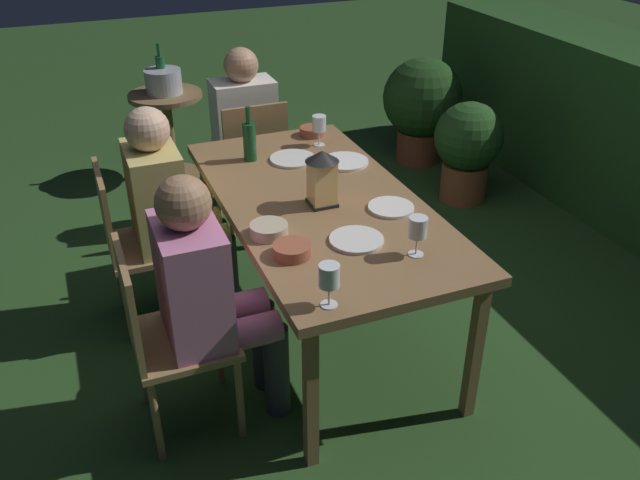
{
  "coord_description": "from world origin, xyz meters",
  "views": [
    {
      "loc": [
        2.58,
        -1.04,
        2.15
      ],
      "look_at": [
        0.0,
        0.0,
        0.52
      ],
      "focal_mm": 37.37,
      "sensor_mm": 36.0,
      "label": 1
    }
  ],
  "objects": [
    {
      "name": "bowl_bread",
      "position": [
        0.43,
        -0.29,
        0.77
      ],
      "size": [
        0.16,
        0.16,
        0.05
      ],
      "color": "#9E5138",
      "rests_on": "dining_table"
    },
    {
      "name": "dining_table",
      "position": [
        0.0,
        0.0,
        0.69
      ],
      "size": [
        1.78,
        0.87,
        0.74
      ],
      "color": "olive",
      "rests_on": "ground"
    },
    {
      "name": "plate_d",
      "position": [
        0.21,
        0.26,
        0.75
      ],
      "size": [
        0.21,
        0.21,
        0.01
      ],
      "primitive_type": "cylinder",
      "color": "white",
      "rests_on": "dining_table"
    },
    {
      "name": "green_bottle_on_table",
      "position": [
        -0.56,
        -0.17,
        0.85
      ],
      "size": [
        0.07,
        0.07,
        0.29
      ],
      "color": "#144723",
      "rests_on": "dining_table"
    },
    {
      "name": "ice_bucket",
      "position": [
        -2.16,
        -0.34,
        0.75
      ],
      "size": [
        0.26,
        0.26,
        0.34
      ],
      "color": "#B2B7BF",
      "rests_on": "side_table"
    },
    {
      "name": "chair_head_near",
      "position": [
        -1.14,
        0.0,
        0.49
      ],
      "size": [
        0.4,
        0.42,
        0.87
      ],
      "color": "#937047",
      "rests_on": "ground"
    },
    {
      "name": "wine_glass_b",
      "position": [
        0.61,
        0.17,
        0.86
      ],
      "size": [
        0.08,
        0.08,
        0.17
      ],
      "color": "silver",
      "rests_on": "dining_table"
    },
    {
      "name": "potted_plant_by_hedge",
      "position": [
        -1.73,
        1.54,
        0.47
      ],
      "size": [
        0.61,
        0.61,
        0.82
      ],
      "color": "brown",
      "rests_on": "ground"
    },
    {
      "name": "wine_glass_a",
      "position": [
        0.8,
        -0.28,
        0.86
      ],
      "size": [
        0.08,
        0.08,
        0.17
      ],
      "color": "silver",
      "rests_on": "dining_table"
    },
    {
      "name": "ground_plane",
      "position": [
        0.0,
        0.0,
        0.0
      ],
      "size": [
        16.0,
        16.0,
        0.0
      ],
      "primitive_type": "plane",
      "color": "#26471E"
    },
    {
      "name": "chair_side_left_b",
      "position": [
        0.4,
        -0.83,
        0.49
      ],
      "size": [
        0.42,
        0.4,
        0.87
      ],
      "color": "#937047",
      "rests_on": "ground"
    },
    {
      "name": "side_table",
      "position": [
        -2.16,
        -0.34,
        0.43
      ],
      "size": [
        0.53,
        0.53,
        0.65
      ],
      "color": "brown",
      "rests_on": "ground"
    },
    {
      "name": "plate_a",
      "position": [
        0.42,
        -0.01,
        0.75
      ],
      "size": [
        0.23,
        0.23,
        0.01
      ],
      "primitive_type": "cylinder",
      "color": "silver",
      "rests_on": "dining_table"
    },
    {
      "name": "bowl_olives",
      "position": [
        0.23,
        -0.33,
        0.77
      ],
      "size": [
        0.16,
        0.16,
        0.05
      ],
      "color": "#BCAD8E",
      "rests_on": "dining_table"
    },
    {
      "name": "person_in_mustard",
      "position": [
        -0.4,
        -0.63,
        0.64
      ],
      "size": [
        0.38,
        0.47,
        1.15
      ],
      "color": "tan",
      "rests_on": "ground"
    },
    {
      "name": "lantern_centerpiece",
      "position": [
        0.05,
        -0.01,
        0.89
      ],
      "size": [
        0.15,
        0.15,
        0.27
      ],
      "color": "black",
      "rests_on": "dining_table"
    },
    {
      "name": "plate_c",
      "position": [
        -0.34,
        0.28,
        0.75
      ],
      "size": [
        0.24,
        0.24,
        0.01
      ],
      "primitive_type": "cylinder",
      "color": "white",
      "rests_on": "dining_table"
    },
    {
      "name": "chair_side_left_a",
      "position": [
        -0.4,
        -0.83,
        0.49
      ],
      "size": [
        0.42,
        0.4,
        0.87
      ],
      "color": "#937047",
      "rests_on": "ground"
    },
    {
      "name": "plate_b",
      "position": [
        -0.47,
        0.04,
        0.75
      ],
      "size": [
        0.24,
        0.24,
        0.01
      ],
      "primitive_type": "cylinder",
      "color": "silver",
      "rests_on": "dining_table"
    },
    {
      "name": "wine_glass_c",
      "position": [
        -0.62,
        0.24,
        0.86
      ],
      "size": [
        0.08,
        0.08,
        0.17
      ],
      "color": "silver",
      "rests_on": "dining_table"
    },
    {
      "name": "bowl_salad",
      "position": [
        -0.77,
        0.26,
        0.77
      ],
      "size": [
        0.14,
        0.14,
        0.05
      ],
      "color": "#9E5138",
      "rests_on": "dining_table"
    },
    {
      "name": "person_in_pink",
      "position": [
        0.4,
        -0.63,
        0.64
      ],
      "size": [
        0.38,
        0.47,
        1.15
      ],
      "color": "#C675A3",
      "rests_on": "ground"
    },
    {
      "name": "potted_plant_corner",
      "position": [
        -1.0,
        1.5,
        0.4
      ],
      "size": [
        0.47,
        0.47,
        0.71
      ],
      "color": "#9E5133",
      "rests_on": "ground"
    },
    {
      "name": "person_in_cream",
      "position": [
        -1.33,
        0.0,
        0.64
      ],
      "size": [
        0.48,
        0.38,
        1.15
      ],
      "color": "white",
      "rests_on": "ground"
    }
  ]
}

